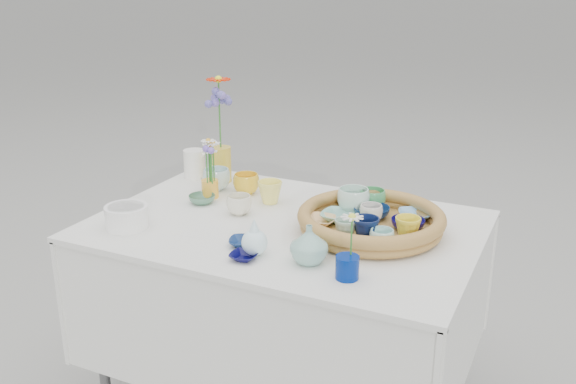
% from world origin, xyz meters
% --- Properties ---
extents(wicker_tray, '(0.47, 0.47, 0.08)m').
position_xyz_m(wicker_tray, '(0.28, 0.05, 0.80)').
color(wicker_tray, olive).
rests_on(wicker_tray, display_table).
extents(tray_ceramic_0, '(0.16, 0.16, 0.04)m').
position_xyz_m(tray_ceramic_0, '(0.26, 0.13, 0.80)').
color(tray_ceramic_0, navy).
rests_on(tray_ceramic_0, wicker_tray).
extents(tray_ceramic_1, '(0.14, 0.14, 0.03)m').
position_xyz_m(tray_ceramic_1, '(0.39, 0.09, 0.80)').
color(tray_ceramic_1, '#0F0951').
rests_on(tray_ceramic_1, wicker_tray).
extents(tray_ceramic_2, '(0.09, 0.09, 0.07)m').
position_xyz_m(tray_ceramic_2, '(0.41, 0.00, 0.82)').
color(tray_ceramic_2, yellow).
rests_on(tray_ceramic_2, wicker_tray).
extents(tray_ceramic_3, '(0.12, 0.12, 0.03)m').
position_xyz_m(tray_ceramic_3, '(0.25, 0.04, 0.80)').
color(tray_ceramic_3, '#3D7D49').
rests_on(tray_ceramic_3, wicker_tray).
extents(tray_ceramic_4, '(0.09, 0.09, 0.06)m').
position_xyz_m(tray_ceramic_4, '(0.24, -0.07, 0.82)').
color(tray_ceramic_4, '#97B89F').
rests_on(tray_ceramic_4, wicker_tray).
extents(tray_ceramic_5, '(0.12, 0.12, 0.03)m').
position_xyz_m(tray_ceramic_5, '(0.17, 0.06, 0.80)').
color(tray_ceramic_5, '#7EC0B1').
rests_on(tray_ceramic_5, wicker_tray).
extents(tray_ceramic_6, '(0.14, 0.14, 0.09)m').
position_xyz_m(tray_ceramic_6, '(0.18, 0.15, 0.83)').
color(tray_ceramic_6, silver).
rests_on(tray_ceramic_6, wicker_tray).
extents(tray_ceramic_7, '(0.08, 0.08, 0.06)m').
position_xyz_m(tray_ceramic_7, '(0.27, 0.09, 0.81)').
color(tray_ceramic_7, white).
rests_on(tray_ceramic_7, wicker_tray).
extents(tray_ceramic_8, '(0.14, 0.14, 0.03)m').
position_xyz_m(tray_ceramic_8, '(0.39, 0.18, 0.80)').
color(tray_ceramic_8, '#6FA7D3').
rests_on(tray_ceramic_8, wicker_tray).
extents(tray_ceramic_9, '(0.10, 0.10, 0.08)m').
position_xyz_m(tray_ceramic_9, '(0.30, -0.06, 0.82)').
color(tray_ceramic_9, '#0C173E').
rests_on(tray_ceramic_9, wicker_tray).
extents(tray_ceramic_10, '(0.11, 0.11, 0.03)m').
position_xyz_m(tray_ceramic_10, '(0.12, 0.00, 0.80)').
color(tray_ceramic_10, '#E6B675').
rests_on(tray_ceramic_10, wicker_tray).
extents(tray_ceramic_11, '(0.09, 0.09, 0.06)m').
position_xyz_m(tray_ceramic_11, '(0.36, -0.09, 0.81)').
color(tray_ceramic_11, '#AFE2D9').
rests_on(tray_ceramic_11, wicker_tray).
extents(tray_ceramic_12, '(0.11, 0.11, 0.07)m').
position_xyz_m(tray_ceramic_12, '(0.23, 0.21, 0.82)').
color(tray_ceramic_12, '#44A05C').
rests_on(tray_ceramic_12, wicker_tray).
extents(loose_ceramic_0, '(0.12, 0.12, 0.08)m').
position_xyz_m(loose_ceramic_0, '(-0.26, 0.21, 0.80)').
color(loose_ceramic_0, yellow).
rests_on(loose_ceramic_0, display_table).
extents(loose_ceramic_1, '(0.11, 0.11, 0.08)m').
position_xyz_m(loose_ceramic_1, '(-0.14, 0.16, 0.81)').
color(loose_ceramic_1, '#FFF269').
rests_on(loose_ceramic_1, display_table).
extents(loose_ceramic_2, '(0.12, 0.12, 0.03)m').
position_xyz_m(loose_ceramic_2, '(-0.36, 0.05, 0.78)').
color(loose_ceramic_2, '#48765B').
rests_on(loose_ceramic_2, display_table).
extents(loose_ceramic_3, '(0.11, 0.11, 0.07)m').
position_xyz_m(loose_ceramic_3, '(-0.18, 0.01, 0.80)').
color(loose_ceramic_3, '#EBE5C6').
rests_on(loose_ceramic_3, display_table).
extents(loose_ceramic_4, '(0.11, 0.11, 0.02)m').
position_xyz_m(loose_ceramic_4, '(-0.04, -0.22, 0.78)').
color(loose_ceramic_4, navy).
rests_on(loose_ceramic_4, display_table).
extents(loose_ceramic_5, '(0.13, 0.13, 0.08)m').
position_xyz_m(loose_ceramic_5, '(-0.39, 0.20, 0.81)').
color(loose_ceramic_5, silver).
rests_on(loose_ceramic_5, display_table).
extents(loose_ceramic_6, '(0.09, 0.09, 0.02)m').
position_xyz_m(loose_ceramic_6, '(0.01, -0.30, 0.77)').
color(loose_ceramic_6, '#08073D').
rests_on(loose_ceramic_6, display_table).
extents(fluted_bowl, '(0.17, 0.17, 0.07)m').
position_xyz_m(fluted_bowl, '(-0.45, -0.25, 0.80)').
color(fluted_bowl, white).
rests_on(fluted_bowl, display_table).
extents(bud_vase_paleblue, '(0.10, 0.10, 0.12)m').
position_xyz_m(bud_vase_paleblue, '(0.02, -0.26, 0.82)').
color(bud_vase_paleblue, white).
rests_on(bud_vase_paleblue, display_table).
extents(bud_vase_seafoam, '(0.13, 0.13, 0.12)m').
position_xyz_m(bud_vase_seafoam, '(0.19, -0.24, 0.82)').
color(bud_vase_seafoam, '#84B5A7').
rests_on(bud_vase_seafoam, display_table).
extents(bud_vase_cobalt, '(0.07, 0.07, 0.07)m').
position_xyz_m(bud_vase_cobalt, '(0.32, -0.29, 0.80)').
color(bud_vase_cobalt, navy).
rests_on(bud_vase_cobalt, display_table).
extents(single_daisy, '(0.09, 0.09, 0.13)m').
position_xyz_m(single_daisy, '(0.33, -0.27, 0.89)').
color(single_daisy, white).
rests_on(single_daisy, bud_vase_cobalt).
extents(tall_vase_yellow, '(0.09, 0.09, 0.14)m').
position_xyz_m(tall_vase_yellow, '(-0.42, 0.30, 0.84)').
color(tall_vase_yellow, gold).
rests_on(tall_vase_yellow, display_table).
extents(gerbera, '(0.14, 0.14, 0.28)m').
position_xyz_m(gerbera, '(-0.43, 0.30, 1.04)').
color(gerbera, red).
rests_on(gerbera, tall_vase_yellow).
extents(hydrangea, '(0.10, 0.10, 0.27)m').
position_xyz_m(hydrangea, '(-0.42, 0.30, 1.00)').
color(hydrangea, '#5D57AC').
rests_on(hydrangea, tall_vase_yellow).
extents(white_pitcher, '(0.13, 0.11, 0.11)m').
position_xyz_m(white_pitcher, '(-0.55, 0.29, 0.82)').
color(white_pitcher, white).
rests_on(white_pitcher, display_table).
extents(daisy_cup, '(0.08, 0.08, 0.07)m').
position_xyz_m(daisy_cup, '(-0.36, 0.11, 0.80)').
color(daisy_cup, yellow).
rests_on(daisy_cup, display_table).
extents(daisy_posy, '(0.10, 0.10, 0.16)m').
position_xyz_m(daisy_posy, '(-0.35, 0.10, 0.91)').
color(daisy_posy, white).
rests_on(daisy_posy, daisy_cup).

